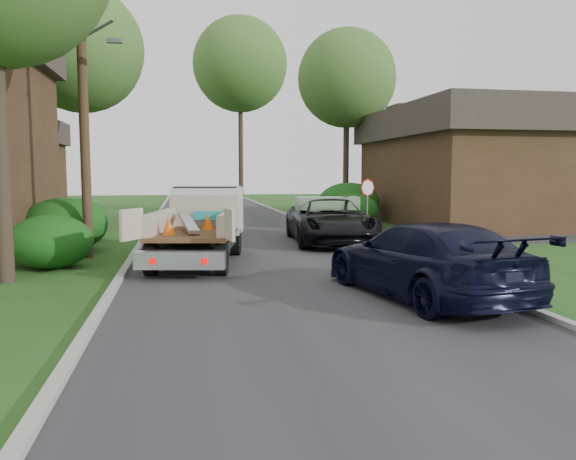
% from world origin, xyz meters
% --- Properties ---
extents(ground, '(120.00, 120.00, 0.00)m').
position_xyz_m(ground, '(0.00, 0.00, 0.00)').
color(ground, '#233F12').
rests_on(ground, ground).
extents(road, '(8.00, 90.00, 0.02)m').
position_xyz_m(road, '(0.00, 10.00, 0.00)').
color(road, '#28282B').
rests_on(road, ground).
extents(side_street, '(16.00, 7.00, 0.02)m').
position_xyz_m(side_street, '(12.00, 9.00, 0.01)').
color(side_street, '#28282B').
rests_on(side_street, ground).
extents(curb_left, '(0.20, 90.00, 0.12)m').
position_xyz_m(curb_left, '(-4.10, 10.00, 0.06)').
color(curb_left, '#9E9E99').
rests_on(curb_left, ground).
extents(curb_right, '(0.20, 90.00, 0.12)m').
position_xyz_m(curb_right, '(4.10, 10.00, 0.06)').
color(curb_right, '#9E9E99').
rests_on(curb_right, ground).
extents(stop_sign, '(0.71, 0.32, 2.48)m').
position_xyz_m(stop_sign, '(5.20, 9.00, 1.78)').
color(stop_sign, slate).
rests_on(stop_sign, ground).
extents(utility_pole, '(2.42, 1.25, 10.00)m').
position_xyz_m(utility_pole, '(-5.48, 4.98, 5.17)').
color(utility_pole, '#382619').
rests_on(utility_pole, ground).
extents(house_right, '(9.72, 12.96, 6.20)m').
position_xyz_m(house_right, '(13.00, 14.00, 3.16)').
color(house_right, '#3A2718').
rests_on(house_right, ground).
extents(hedge_left_a, '(2.34, 2.34, 1.53)m').
position_xyz_m(hedge_left_a, '(-6.20, 3.00, 0.77)').
color(hedge_left_a, '#11440F').
rests_on(hedge_left_a, ground).
extents(hedge_left_b, '(2.86, 2.86, 1.87)m').
position_xyz_m(hedge_left_b, '(-6.50, 6.50, 0.94)').
color(hedge_left_b, '#11440F').
rests_on(hedge_left_b, ground).
extents(hedge_left_c, '(2.60, 2.60, 1.70)m').
position_xyz_m(hedge_left_c, '(-6.80, 10.00, 0.85)').
color(hedge_left_c, '#11440F').
rests_on(hedge_left_c, ground).
extents(hedge_right_a, '(2.60, 2.60, 1.70)m').
position_xyz_m(hedge_right_a, '(5.80, 13.00, 0.85)').
color(hedge_right_a, '#11440F').
rests_on(hedge_right_a, ground).
extents(hedge_right_b, '(3.38, 3.38, 2.21)m').
position_xyz_m(hedge_right_b, '(6.50, 16.00, 1.10)').
color(hedge_right_b, '#11440F').
rests_on(hedge_right_b, ground).
extents(tree_left_far, '(6.40, 6.40, 12.20)m').
position_xyz_m(tree_left_far, '(-7.50, 17.00, 8.98)').
color(tree_left_far, '#2D2119').
rests_on(tree_left_far, ground).
extents(tree_right_far, '(6.00, 6.00, 11.50)m').
position_xyz_m(tree_right_far, '(7.50, 20.00, 8.48)').
color(tree_right_far, '#2D2119').
rests_on(tree_right_far, ground).
extents(tree_center_far, '(7.20, 7.20, 14.60)m').
position_xyz_m(tree_center_far, '(2.00, 30.00, 10.98)').
color(tree_center_far, '#2D2119').
rests_on(tree_center_far, ground).
extents(flatbed_truck, '(3.60, 6.36, 2.28)m').
position_xyz_m(flatbed_truck, '(-1.87, 3.98, 1.24)').
color(flatbed_truck, black).
rests_on(flatbed_truck, ground).
extents(black_pickup, '(3.40, 6.49, 1.74)m').
position_xyz_m(black_pickup, '(3.09, 7.18, 0.87)').
color(black_pickup, black).
rests_on(black_pickup, ground).
extents(navy_suv, '(3.26, 6.03, 1.66)m').
position_xyz_m(navy_suv, '(2.60, -2.50, 0.83)').
color(navy_suv, black).
rests_on(navy_suv, ground).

